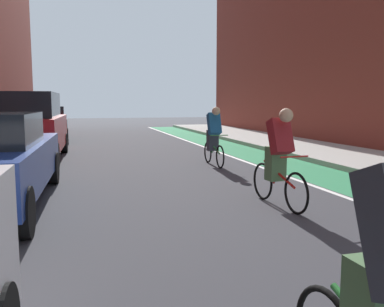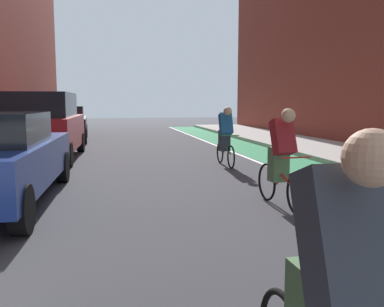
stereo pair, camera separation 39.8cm
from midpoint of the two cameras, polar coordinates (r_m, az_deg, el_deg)
The scene contains 9 objects.
ground_plane at distance 10.19m, azimuth -5.25°, elevation -2.63°, with size 73.59×73.59×0.00m, color #38383D.
bike_lane_paint at distance 13.14m, azimuth 8.84°, elevation -0.52°, with size 1.60×33.45×0.00m, color #2D8451.
lane_divider_stripe at distance 12.80m, azimuth 5.15°, elevation -0.66°, with size 0.12×33.45×0.00m, color white.
sidewalk_right at distance 14.26m, azimuth 17.66°, elevation 0.10°, with size 3.18×33.45×0.14m, color #A8A59E.
building_facade_right at distance 17.70m, azimuth 22.58°, elevation 16.89°, with size 2.40×29.45×9.80m, color brown.
parked_suv_red at distance 13.09m, azimuth -22.28°, elevation 3.49°, with size 2.07×4.65×1.98m.
parked_sedan_black at distance 19.35m, azimuth -19.93°, elevation 3.86°, with size 2.00×4.64×1.53m.
cyclist_mid at distance 6.89m, azimuth 10.12°, elevation -0.54°, with size 0.48×1.70×1.60m.
cyclist_trailing at distance 11.25m, azimuth 1.95°, elevation 2.62°, with size 0.48×1.65×1.58m.
Camera 1 is at (-1.89, 2.86, 1.69)m, focal length 39.15 mm.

